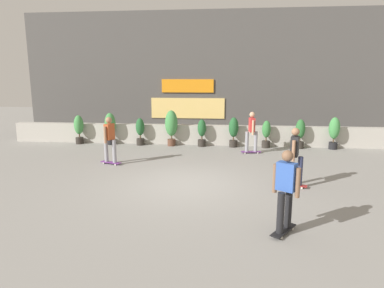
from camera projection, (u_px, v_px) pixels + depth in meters
The scene contains 16 objects.
ground_plane at pixel (187, 184), 9.86m from camera, with size 48.00×48.00×0.00m, color gray.
planter_wall at pixel (202, 135), 15.63m from camera, with size 18.00×0.40×0.90m, color #B2ADA3.
building_backdrop at pixel (208, 74), 18.99m from camera, with size 20.00×2.08×6.50m.
potted_plant_0 at pixel (79, 128), 15.72m from camera, with size 0.43×0.43×1.33m.
potted_plant_1 at pixel (110, 126), 15.55m from camera, with size 0.49×0.49×1.46m.
potted_plant_2 at pixel (140, 131), 15.44m from camera, with size 0.39×0.39×1.24m.
potted_plant_3 at pixel (171, 125), 15.24m from camera, with size 0.56×0.56×1.61m.
potted_plant_4 at pixel (202, 132), 15.15m from camera, with size 0.37×0.37×1.22m.
potted_plant_5 at pixel (234, 131), 14.99m from camera, with size 0.43×0.43×1.32m.
potted_plant_6 at pixel (266, 133), 14.86m from camera, with size 0.37×0.37×1.20m.
potted_plant_7 at pixel (300, 132), 14.70m from camera, with size 0.40×0.40×1.28m.
potted_plant_8 at pixel (334, 131), 14.53m from camera, with size 0.46×0.46×1.39m.
skater_far_left at pixel (286, 188), 6.59m from camera, with size 0.61×0.78×1.70m.
skater_far_right at pixel (294, 155), 9.44m from camera, with size 0.82×0.54×1.70m.
skater_by_wall_left at pixel (252, 131), 13.70m from camera, with size 0.82×0.55×1.70m.
skater_foreground at pixel (110, 138), 11.97m from camera, with size 0.82×0.53×1.70m.
Camera 1 is at (1.16, -9.38, 3.06)m, focal length 31.72 mm.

